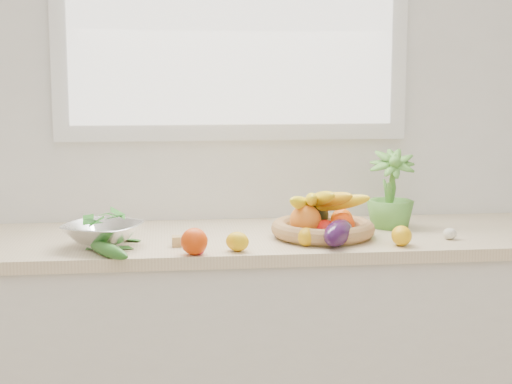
{
  "coord_description": "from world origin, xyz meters",
  "views": [
    {
      "loc": [
        -0.26,
        -0.66,
        1.45
      ],
      "look_at": [
        0.05,
        1.93,
        1.05
      ],
      "focal_mm": 55.0,
      "sensor_mm": 36.0,
      "label": 1
    }
  ],
  "objects": [
    {
      "name": "garlic_b",
      "position": [
        0.23,
        1.91,
        0.92
      ],
      "size": [
        0.07,
        0.07,
        0.05
      ],
      "primitive_type": "ellipsoid",
      "rotation": [
        0.0,
        0.0,
        -0.18
      ],
      "color": "silver",
      "rests_on": "countertop"
    },
    {
      "name": "eggplant",
      "position": [
        0.29,
        1.75,
        0.94
      ],
      "size": [
        0.17,
        0.22,
        0.08
      ],
      "primitive_type": "ellipsoid",
      "rotation": [
        0.0,
        0.0,
        -0.49
      ],
      "color": "#2E0F38",
      "rests_on": "countertop"
    },
    {
      "name": "back_wall",
      "position": [
        0.0,
        2.25,
        1.35
      ],
      "size": [
        4.5,
        0.02,
        2.7
      ],
      "primitive_type": "cube",
      "color": "white",
      "rests_on": "ground"
    },
    {
      "name": "radish",
      "position": [
        -0.15,
        1.67,
        0.92
      ],
      "size": [
        0.04,
        0.04,
        0.04
      ],
      "primitive_type": "sphere",
      "rotation": [
        0.0,
        0.0,
        0.16
      ],
      "color": "red",
      "rests_on": "countertop"
    },
    {
      "name": "lemon_c",
      "position": [
        -0.03,
        1.7,
        0.93
      ],
      "size": [
        0.1,
        0.1,
        0.06
      ],
      "primitive_type": "ellipsoid",
      "rotation": [
        0.0,
        0.0,
        0.87
      ],
      "color": "#E9AF0C",
      "rests_on": "countertop"
    },
    {
      "name": "lemon_a",
      "position": [
        0.19,
        1.75,
        0.93
      ],
      "size": [
        0.07,
        0.08,
        0.06
      ],
      "primitive_type": "ellipsoid",
      "rotation": [
        0.0,
        0.0,
        -0.17
      ],
      "color": "#D1910B",
      "rests_on": "countertop"
    },
    {
      "name": "potted_herb",
      "position": [
        0.54,
        2.02,
        1.03
      ],
      "size": [
        0.19,
        0.19,
        0.3
      ],
      "primitive_type": "imported",
      "rotation": [
        0.0,
        0.0,
        -0.17
      ],
      "color": "#559D39",
      "rests_on": "countertop"
    },
    {
      "name": "cucumber",
      "position": [
        -0.43,
        1.67,
        0.92
      ],
      "size": [
        0.16,
        0.21,
        0.04
      ],
      "primitive_type": "ellipsoid",
      "rotation": [
        0.0,
        0.0,
        0.56
      ],
      "color": "#215C1B",
      "rests_on": "countertop"
    },
    {
      "name": "countertop",
      "position": [
        0.0,
        1.95,
        0.88
      ],
      "size": [
        2.24,
        0.62,
        0.04
      ],
      "primitive_type": "cube",
      "color": "beige",
      "rests_on": "counter_cabinet"
    },
    {
      "name": "counter_cabinet",
      "position": [
        0.0,
        1.95,
        0.43
      ],
      "size": [
        2.2,
        0.58,
        0.86
      ],
      "primitive_type": "cube",
      "color": "silver",
      "rests_on": "ground"
    },
    {
      "name": "ginger",
      "position": [
        -0.18,
        1.8,
        0.92
      ],
      "size": [
        0.1,
        0.04,
        0.03
      ],
      "primitive_type": "cube",
      "rotation": [
        0.0,
        0.0,
        0.03
      ],
      "color": "tan",
      "rests_on": "countertop"
    },
    {
      "name": "garlic_a",
      "position": [
        0.38,
        1.93,
        0.92
      ],
      "size": [
        0.05,
        0.05,
        0.04
      ],
      "primitive_type": "ellipsoid",
      "rotation": [
        0.0,
        0.0,
        -0.06
      ],
      "color": "white",
      "rests_on": "countertop"
    },
    {
      "name": "garlic_c",
      "position": [
        0.68,
        1.8,
        0.92
      ],
      "size": [
        0.05,
        0.05,
        0.04
      ],
      "primitive_type": "ellipsoid",
      "rotation": [
        0.0,
        0.0,
        0.03
      ],
      "color": "beige",
      "rests_on": "countertop"
    },
    {
      "name": "fruit_basket",
      "position": [
        0.27,
        1.88,
        0.95
      ],
      "size": [
        0.4,
        0.4,
        0.18
      ],
      "color": "#AB8A4C",
      "rests_on": "countertop"
    },
    {
      "name": "apple",
      "position": [
        0.27,
        1.82,
        0.94
      ],
      "size": [
        0.09,
        0.09,
        0.07
      ],
      "primitive_type": "sphere",
      "rotation": [
        0.0,
        0.0,
        0.3
      ],
      "color": "red",
      "rests_on": "countertop"
    },
    {
      "name": "colander_with_spinach",
      "position": [
        -0.45,
        1.81,
        0.96
      ],
      "size": [
        0.31,
        0.31,
        0.12
      ],
      "color": "white",
      "rests_on": "countertop"
    },
    {
      "name": "orange_loose",
      "position": [
        -0.17,
        1.67,
        0.94
      ],
      "size": [
        0.11,
        0.11,
        0.08
      ],
      "primitive_type": "sphere",
      "rotation": [
        0.0,
        0.0,
        0.39
      ],
      "color": "#E13E07",
      "rests_on": "countertop"
    },
    {
      "name": "lemon_b",
      "position": [
        0.49,
        1.72,
        0.93
      ],
      "size": [
        0.07,
        0.09,
        0.06
      ],
      "primitive_type": "ellipsoid",
      "rotation": [
        0.0,
        0.0,
        -0.1
      ],
      "color": "#F2AC0D",
      "rests_on": "countertop"
    }
  ]
}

